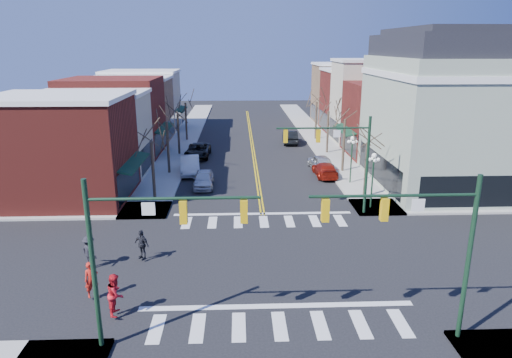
{
  "coord_description": "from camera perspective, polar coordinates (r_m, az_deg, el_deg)",
  "views": [
    {
      "loc": [
        -1.73,
        -23.59,
        11.86
      ],
      "look_at": [
        -0.51,
        7.34,
        2.8
      ],
      "focal_mm": 32.0,
      "sensor_mm": 36.0,
      "label": 1
    }
  ],
  "objects": [
    {
      "name": "bldg_left_tan",
      "position": [
        61.43,
        -15.37,
        8.3
      ],
      "size": [
        10.0,
        7.5,
        7.8
      ],
      "primitive_type": "cube",
      "color": "#9A7755",
      "rests_on": "ground"
    },
    {
      "name": "tree_left_c",
      "position": [
        51.92,
        -9.66,
        5.45
      ],
      "size": [
        0.24,
        0.24,
        4.55
      ],
      "primitive_type": "cylinder",
      "color": "#382B21",
      "rests_on": "ground"
    },
    {
      "name": "bldg_left_brick_b",
      "position": [
        53.46,
        -17.32,
        7.4
      ],
      "size": [
        10.0,
        9.0,
        8.5
      ],
      "primitive_type": "cube",
      "color": "maroon",
      "rests_on": "ground"
    },
    {
      "name": "tree_left_a",
      "position": [
        36.48,
        -12.72,
        0.84
      ],
      "size": [
        0.24,
        0.24,
        4.76
      ],
      "primitive_type": "cylinder",
      "color": "#382B21",
      "rests_on": "ground"
    },
    {
      "name": "traffic_mast_near_right",
      "position": [
        19.14,
        20.42,
        -6.72
      ],
      "size": [
        6.6,
        0.28,
        7.2
      ],
      "color": "#14331E",
      "rests_on": "ground"
    },
    {
      "name": "car_right_mid",
      "position": [
        45.71,
        8.05,
        2.1
      ],
      "size": [
        2.35,
        4.68,
        1.53
      ],
      "primitive_type": "imported",
      "rotation": [
        0.0,
        0.0,
        3.27
      ],
      "color": "#B5B5BA",
      "rests_on": "ground"
    },
    {
      "name": "bldg_left_stucco_a",
      "position": [
        45.96,
        -19.75,
        5.19
      ],
      "size": [
        10.0,
        7.0,
        7.5
      ],
      "primitive_type": "cube",
      "color": "#BAB29A",
      "rests_on": "ground"
    },
    {
      "name": "traffic_mast_far_right",
      "position": [
        32.63,
        10.69,
        3.37
      ],
      "size": [
        6.6,
        0.28,
        7.2
      ],
      "color": "#14331E",
      "rests_on": "ground"
    },
    {
      "name": "bldg_left_stucco_b",
      "position": [
        68.93,
        -13.97,
        9.38
      ],
      "size": [
        10.0,
        8.0,
        8.2
      ],
      "primitive_type": "cube",
      "color": "#BAB29A",
      "rests_on": "ground"
    },
    {
      "name": "lamppost_corner",
      "position": [
        34.75,
        14.42,
        0.95
      ],
      "size": [
        0.36,
        0.36,
        4.33
      ],
      "color": "#14331E",
      "rests_on": "ground"
    },
    {
      "name": "sidewalk_left",
      "position": [
        45.7,
        -11.03,
        1.06
      ],
      "size": [
        3.5,
        70.0,
        0.15
      ],
      "primitive_type": "cube",
      "color": "#9E9B93",
      "rests_on": "ground"
    },
    {
      "name": "pedestrian_red_a",
      "position": [
        23.82,
        -19.89,
        -11.75
      ],
      "size": [
        0.78,
        0.71,
        1.79
      ],
      "primitive_type": "imported",
      "rotation": [
        0.0,
        0.0,
        0.55
      ],
      "color": "#AF1A12",
      "rests_on": "sidewalk_left"
    },
    {
      "name": "car_left_mid",
      "position": [
        44.3,
        -8.25,
        1.73
      ],
      "size": [
        2.29,
        5.2,
        1.66
      ],
      "primitive_type": "imported",
      "rotation": [
        0.0,
        0.0,
        0.11
      ],
      "color": "silver",
      "rests_on": "ground"
    },
    {
      "name": "pedestrian_dark_a",
      "position": [
        26.98,
        -14.11,
        -7.92
      ],
      "size": [
        1.07,
        0.9,
        1.72
      ],
      "primitive_type": "imported",
      "rotation": [
        0.0,
        0.0,
        -0.58
      ],
      "color": "black",
      "rests_on": "sidewalk_left"
    },
    {
      "name": "bldg_right_stucco",
      "position": [
        60.03,
        14.62,
        9.24
      ],
      "size": [
        10.0,
        7.0,
        10.0
      ],
      "primitive_type": "cube",
      "color": "#BAB29A",
      "rests_on": "ground"
    },
    {
      "name": "tree_left_d",
      "position": [
        59.71,
        -8.72,
        7.06
      ],
      "size": [
        0.24,
        0.24,
        4.9
      ],
      "primitive_type": "cylinder",
      "color": "#382B21",
      "rests_on": "ground"
    },
    {
      "name": "lamppost_midblock",
      "position": [
        40.83,
        11.89,
        3.37
      ],
      "size": [
        0.36,
        0.36,
        4.33
      ],
      "color": "#14331E",
      "rests_on": "ground"
    },
    {
      "name": "bldg_right_brick_a",
      "position": [
        52.85,
        16.92,
        7.06
      ],
      "size": [
        10.0,
        8.5,
        8.0
      ],
      "primitive_type": "cube",
      "color": "maroon",
      "rests_on": "ground"
    },
    {
      "name": "traffic_mast_near_left",
      "position": [
        18.11,
        -14.36,
        -7.5
      ],
      "size": [
        6.6,
        0.28,
        7.2
      ],
      "color": "#14331E",
      "rests_on": "ground"
    },
    {
      "name": "tree_right_c",
      "position": [
        52.45,
        8.95,
        5.74
      ],
      "size": [
        0.24,
        0.24,
        4.83
      ],
      "primitive_type": "cylinder",
      "color": "#382B21",
      "rests_on": "ground"
    },
    {
      "name": "tree_left_b",
      "position": [
        44.11,
        -10.94,
        3.79
      ],
      "size": [
        0.24,
        0.24,
        5.04
      ],
      "primitive_type": "cylinder",
      "color": "#382B21",
      "rests_on": "ground"
    },
    {
      "name": "bldg_right_brick_b",
      "position": [
        67.28,
        12.76,
        9.43
      ],
      "size": [
        10.0,
        8.0,
        8.5
      ],
      "primitive_type": "cube",
      "color": "maroon",
      "rests_on": "ground"
    },
    {
      "name": "pedestrian_red_b",
      "position": [
        22.07,
        -17.14,
        -13.58
      ],
      "size": [
        0.77,
        0.98,
        1.96
      ],
      "primitive_type": "imported",
      "rotation": [
        0.0,
        0.0,
        1.6
      ],
      "color": "red",
      "rests_on": "sidewalk_left"
    },
    {
      "name": "bldg_left_brick_a",
      "position": [
        38.73,
        -23.08,
        3.29
      ],
      "size": [
        10.0,
        8.5,
        8.0
      ],
      "primitive_type": "cube",
      "color": "maroon",
      "rests_on": "ground"
    },
    {
      "name": "tree_right_a",
      "position": [
        37.29,
        13.58,
        1.01
      ],
      "size": [
        0.24,
        0.24,
        4.62
      ],
      "primitive_type": "cylinder",
      "color": "#382B21",
      "rests_on": "ground"
    },
    {
      "name": "car_right_near",
      "position": [
        43.37,
        8.62,
        1.17
      ],
      "size": [
        1.97,
        4.64,
        1.33
      ],
      "primitive_type": "imported",
      "rotation": [
        0.0,
        0.0,
        3.16
      ],
      "color": "maroon",
      "rests_on": "ground"
    },
    {
      "name": "ground",
      "position": [
        26.46,
        1.75,
        -10.33
      ],
      "size": [
        160.0,
        160.0,
        0.0
      ],
      "primitive_type": "plane",
      "color": "black",
      "rests_on": "ground"
    },
    {
      "name": "car_left_near",
      "position": [
        39.9,
        -6.59,
        -0.0
      ],
      "size": [
        1.77,
        4.27,
        1.45
      ],
      "primitive_type": "imported",
      "rotation": [
        0.0,
        0.0,
        0.02
      ],
      "color": "silver",
      "rests_on": "ground"
    },
    {
      "name": "tree_right_b",
      "position": [
        44.75,
        10.89,
        4.06
      ],
      "size": [
        0.24,
        0.24,
        5.18
      ],
      "primitive_type": "cylinder",
      "color": "#382B21",
      "rests_on": "ground"
    },
    {
      "name": "car_left_far",
      "position": [
        50.66,
        -7.28,
        3.52
      ],
      "size": [
        2.7,
        5.51,
        1.51
      ],
      "primitive_type": "imported",
      "rotation": [
        0.0,
        0.0,
        -0.04
      ],
      "color": "black",
      "rests_on": "ground"
    },
    {
      "name": "sidewalk_right",
      "position": [
        46.36,
        10.88,
        1.29
      ],
      "size": [
        3.5,
        70.0,
        0.15
      ],
      "primitive_type": "cube",
      "color": "#9E9B93",
      "rests_on": "ground"
    },
    {
      "name": "pedestrian_dark_b",
      "position": [
        26.98,
        -20.13,
        -8.44
      ],
      "size": [
        1.28,
        1.23,
        1.75
      ],
      "primitive_type": "imported",
      "rotation": [
        0.0,
        0.0,
        2.42
      ],
      "color": "black",
      "rests_on": "sidewalk_left"
    },
    {
      "name": "tree_right_d",
      "position": [
        60.19,
        7.51,
        7.22
      ],
      "size": [
        0.24,
        0.24,
        4.97
      ],
      "primitive_type": "cylinder",
      "color": "#382B21",
      "rests_on": "ground"
    },
    {
      "name": "bldg_right_tan",
      "position": [
        74.97,
        11.21,
        10.38
      ],
      "size": [
        10.0,
        8.0,
        9.0
      ],
      "primitive_type": "cube",
      "color": "#9A7755",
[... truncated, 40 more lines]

